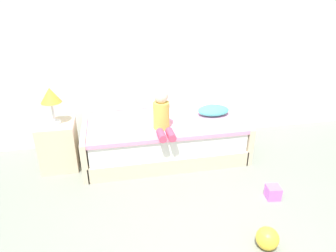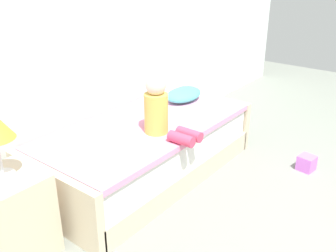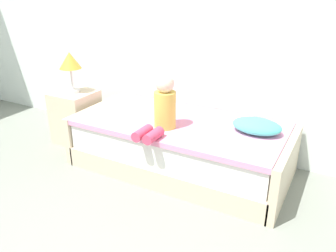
% 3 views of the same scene
% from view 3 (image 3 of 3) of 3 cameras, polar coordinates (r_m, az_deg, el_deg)
% --- Properties ---
extents(wall_rear, '(7.20, 0.10, 2.90)m').
position_cam_3_polar(wall_rear, '(3.57, 7.91, 18.07)').
color(wall_rear, silver).
rests_on(wall_rear, ground).
extents(bed, '(2.11, 1.00, 0.50)m').
position_cam_3_polar(bed, '(3.38, 2.03, -3.29)').
color(bed, beige).
rests_on(bed, ground).
extents(nightstand, '(0.44, 0.44, 0.60)m').
position_cam_3_polar(nightstand, '(4.09, -15.13, 1.50)').
color(nightstand, beige).
rests_on(nightstand, ground).
extents(table_lamp, '(0.24, 0.24, 0.45)m').
position_cam_3_polar(table_lamp, '(3.91, -16.10, 10.20)').
color(table_lamp, silver).
rests_on(table_lamp, nightstand).
extents(child_figure, '(0.20, 0.51, 0.50)m').
position_cam_3_polar(child_figure, '(3.05, -0.96, 3.06)').
color(child_figure, gold).
rests_on(child_figure, bed).
extents(pillow, '(0.44, 0.30, 0.13)m').
position_cam_3_polar(pillow, '(3.12, 14.65, 0.02)').
color(pillow, '#4CCCBC').
rests_on(pillow, bed).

